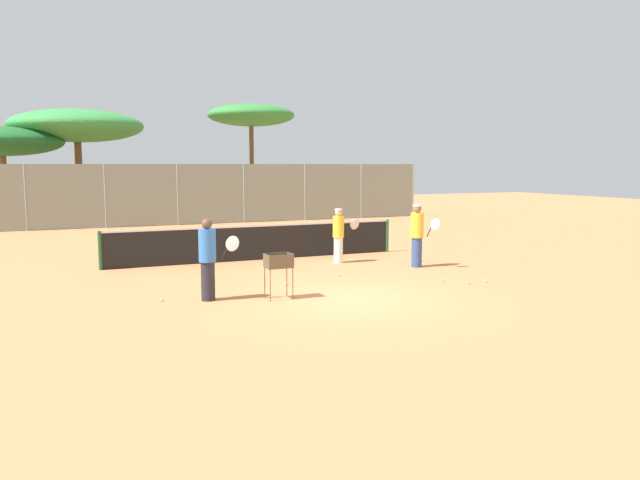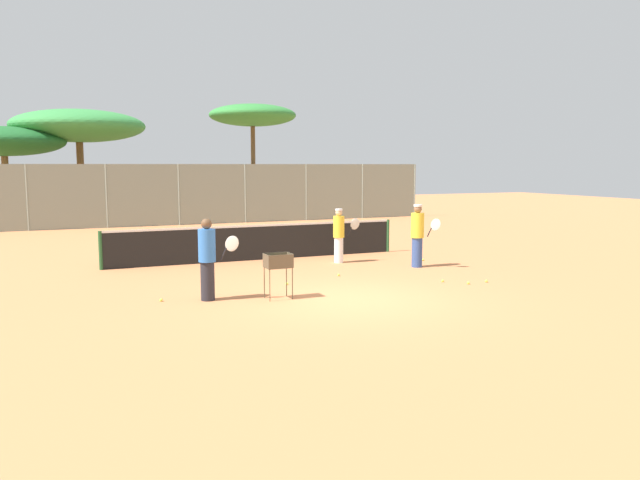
% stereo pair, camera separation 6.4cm
% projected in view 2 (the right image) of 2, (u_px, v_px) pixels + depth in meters
% --- Properties ---
extents(ground_plane, '(80.00, 80.00, 0.00)m').
position_uv_depth(ground_plane, '(347.00, 300.00, 13.28)').
color(ground_plane, '#D37F4C').
extents(tennis_net, '(9.10, 0.10, 1.07)m').
position_uv_depth(tennis_net, '(258.00, 242.00, 18.80)').
color(tennis_net, '#26592D').
rests_on(tennis_net, ground_plane).
extents(back_fence, '(26.31, 0.08, 2.90)m').
position_uv_depth(back_fence, '(179.00, 195.00, 29.65)').
color(back_fence, gray).
rests_on(back_fence, ground_plane).
extents(tree_0, '(6.71, 6.71, 5.70)m').
position_uv_depth(tree_0, '(79.00, 126.00, 32.29)').
color(tree_0, brown).
rests_on(tree_0, ground_plane).
extents(tree_1, '(4.93, 4.93, 6.28)m').
position_uv_depth(tree_1, '(253.00, 116.00, 35.36)').
color(tree_1, brown).
rests_on(tree_1, ground_plane).
extents(tree_2, '(5.78, 5.78, 4.73)m').
position_uv_depth(tree_2, '(4.00, 142.00, 30.46)').
color(tree_2, brown).
rests_on(tree_2, ground_plane).
extents(player_white_outfit, '(0.88, 0.33, 1.59)m').
position_uv_depth(player_white_outfit, '(339.00, 235.00, 18.24)').
color(player_white_outfit, white).
rests_on(player_white_outfit, ground_plane).
extents(player_red_cap, '(0.83, 0.57, 1.75)m').
position_uv_depth(player_red_cap, '(208.00, 258.00, 13.14)').
color(player_red_cap, '#26262D').
rests_on(player_red_cap, ground_plane).
extents(player_yellow_shirt, '(0.59, 0.82, 1.76)m').
position_uv_depth(player_yellow_shirt, '(418.00, 235.00, 17.44)').
color(player_yellow_shirt, '#334C8C').
rests_on(player_yellow_shirt, ground_plane).
extents(ball_cart, '(0.56, 0.41, 0.98)m').
position_uv_depth(ball_cart, '(279.00, 264.00, 13.31)').
color(ball_cart, brown).
rests_on(ball_cart, ground_plane).
extents(tennis_ball_0, '(0.07, 0.07, 0.07)m').
position_uv_depth(tennis_ball_0, '(468.00, 283.00, 15.01)').
color(tennis_ball_0, '#D1E54C').
rests_on(tennis_ball_0, ground_plane).
extents(tennis_ball_1, '(0.07, 0.07, 0.07)m').
position_uv_depth(tennis_ball_1, '(486.00, 281.00, 15.25)').
color(tennis_ball_1, '#D1E54C').
rests_on(tennis_ball_1, ground_plane).
extents(tennis_ball_2, '(0.07, 0.07, 0.07)m').
position_uv_depth(tennis_ball_2, '(161.00, 300.00, 13.12)').
color(tennis_ball_2, '#D1E54C').
rests_on(tennis_ball_2, ground_plane).
extents(tennis_ball_3, '(0.07, 0.07, 0.07)m').
position_uv_depth(tennis_ball_3, '(443.00, 281.00, 15.29)').
color(tennis_ball_3, '#D1E54C').
rests_on(tennis_ball_3, ground_plane).
extents(tennis_ball_4, '(0.07, 0.07, 0.07)m').
position_uv_depth(tennis_ball_4, '(287.00, 284.00, 14.92)').
color(tennis_ball_4, '#D1E54C').
rests_on(tennis_ball_4, ground_plane).
extents(tennis_ball_5, '(0.07, 0.07, 0.07)m').
position_uv_depth(tennis_ball_5, '(423.00, 260.00, 18.68)').
color(tennis_ball_5, '#D1E54C').
rests_on(tennis_ball_5, ground_plane).
extents(tennis_ball_6, '(0.07, 0.07, 0.07)m').
position_uv_depth(tennis_ball_6, '(339.00, 275.00, 16.12)').
color(tennis_ball_6, '#D1E54C').
rests_on(tennis_ball_6, ground_plane).
extents(parked_car, '(4.20, 1.70, 1.60)m').
position_uv_depth(parked_car, '(267.00, 204.00, 35.08)').
color(parked_car, white).
rests_on(parked_car, ground_plane).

